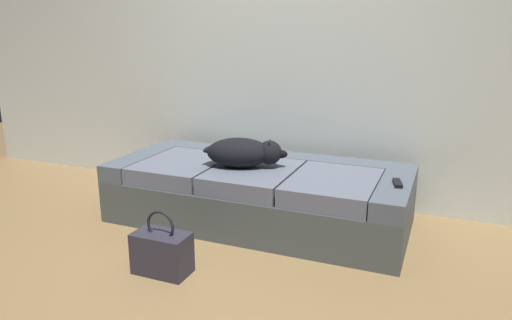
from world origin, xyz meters
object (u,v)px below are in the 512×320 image
(tv_remote, at_px, (398,183))
(dog_dark, at_px, (244,152))
(handbag, at_px, (162,252))
(couch, at_px, (259,193))

(tv_remote, bearing_deg, dog_dark, 166.30)
(handbag, bearing_deg, couch, 76.63)
(dog_dark, bearing_deg, handbag, -99.62)
(dog_dark, relative_size, tv_remote, 3.88)
(tv_remote, bearing_deg, handbag, -158.19)
(tv_remote, distance_m, handbag, 1.48)
(handbag, bearing_deg, tv_remote, 35.52)
(couch, xyz_separation_m, handbag, (-0.22, -0.92, -0.08))
(dog_dark, distance_m, handbag, 0.94)
(dog_dark, xyz_separation_m, tv_remote, (1.03, 0.00, -0.09))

